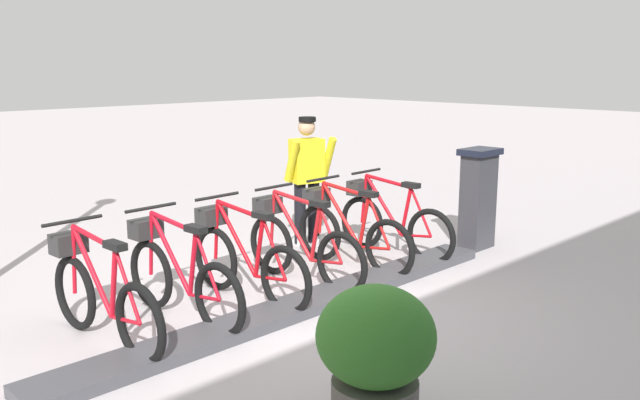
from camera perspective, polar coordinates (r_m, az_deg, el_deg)
name	(u,v)px	position (r m, az deg, el deg)	size (l,w,h in m)	color
ground_plane	(302,310)	(6.52, -1.55, -9.33)	(60.00, 60.00, 0.00)	#BBB1B4
dock_rail_base	(302,305)	(6.51, -1.55, -8.92)	(0.44, 5.36, 0.10)	#47474C
payment_kiosk	(478,197)	(8.72, 13.27, 0.27)	(0.36, 0.52, 1.28)	#38383D
bike_docked_0	(390,221)	(8.27, 5.99, -1.77)	(1.72, 0.54, 1.02)	black
bike_docked_1	(348,232)	(7.71, 2.40, -2.70)	(1.72, 0.54, 1.02)	black
bike_docked_2	(300,244)	(7.19, -1.74, -3.75)	(1.72, 0.54, 1.02)	black
bike_docked_3	(244,258)	(6.71, -6.51, -4.93)	(1.72, 0.54, 1.02)	black
bike_docked_4	(178,275)	(6.29, -11.98, -6.24)	(1.72, 0.54, 1.02)	black
bike_docked_5	(100,295)	(5.94, -18.19, -7.66)	(1.72, 0.54, 1.02)	black
worker_near_rack	(307,176)	(8.63, -1.10, 2.09)	(0.57, 0.69, 1.66)	white
planter_bush	(376,352)	(4.34, 4.74, -12.76)	(0.76, 0.76, 0.97)	#59544C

